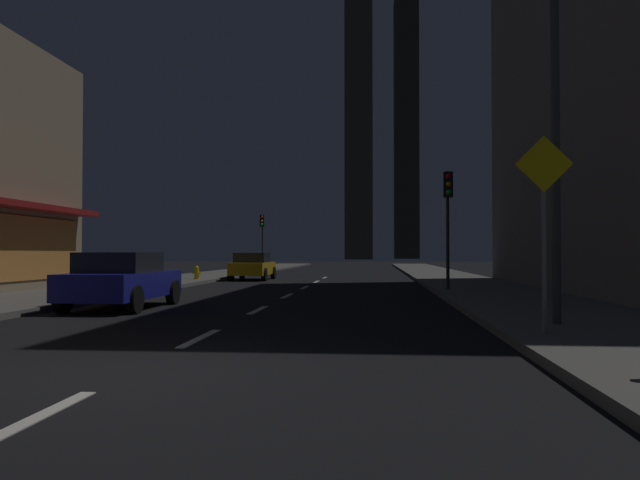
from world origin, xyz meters
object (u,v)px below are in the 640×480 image
Objects in this scene: fire_hydrant_far_left at (197,273)px; street_lamp_right at (509,55)px; pedestrian_crossing_sign at (544,216)px; traffic_light_near_right at (448,203)px; car_parked_far at (253,266)px; car_parked_near at (122,280)px; traffic_light_far_left at (262,230)px.

fire_hydrant_far_left is 22.33m from street_lamp_right.
pedestrian_crossing_sign is (11.50, -20.18, 1.56)m from fire_hydrant_far_left.
traffic_light_near_right is at bearing -35.10° from fire_hydrant_far_left.
car_parked_far is at bearing 112.00° from pedestrian_crossing_sign.
pedestrian_crossing_sign reaches higher than car_parked_near.
fire_hydrant_far_left is at bearing 98.87° from car_parked_near.
traffic_light_far_left is 1.33× the size of pedestrian_crossing_sign.
street_lamp_right is at bearing -67.14° from car_parked_far.
street_lamp_right is (10.88, -34.57, 1.87)m from traffic_light_far_left.
car_parked_far is at bearing 130.63° from traffic_light_near_right.
street_lamp_right is (-0.12, -10.69, 1.87)m from traffic_light_near_right.
street_lamp_right reaches higher than traffic_light_near_right.
fire_hydrant_far_left is at bearing 144.90° from traffic_light_near_right.
fire_hydrant_far_left is at bearing -91.44° from traffic_light_far_left.
car_parked_far is 14.19m from traffic_light_near_right.
pedestrian_crossing_sign reaches higher than car_parked_far.
car_parked_far is at bearing 48.42° from fire_hydrant_far_left.
car_parked_near is 11.57m from traffic_light_near_right.
street_lamp_right reaches higher than car_parked_far.
street_lamp_right is (8.98, -3.97, 4.33)m from car_parked_near.
street_lamp_right is (11.28, -18.71, 4.61)m from fire_hydrant_far_left.
pedestrian_crossing_sign is at bearing -30.63° from car_parked_near.
pedestrian_crossing_sign is at bearing -89.53° from traffic_light_near_right.
fire_hydrant_far_left is (-2.30, -2.59, -0.29)m from car_parked_far.
car_parked_far is at bearing 112.86° from street_lamp_right.
fire_hydrant_far_left is at bearing 119.68° from pedestrian_crossing_sign.
car_parked_near is 1.34× the size of pedestrian_crossing_sign.
traffic_light_near_right is (9.10, -10.61, 2.45)m from car_parked_far.
fire_hydrant_far_left is 23.28m from pedestrian_crossing_sign.
traffic_light_near_right is 26.29m from traffic_light_far_left.
pedestrian_crossing_sign is at bearing -60.32° from fire_hydrant_far_left.
street_lamp_right is at bearing -90.64° from traffic_light_near_right.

